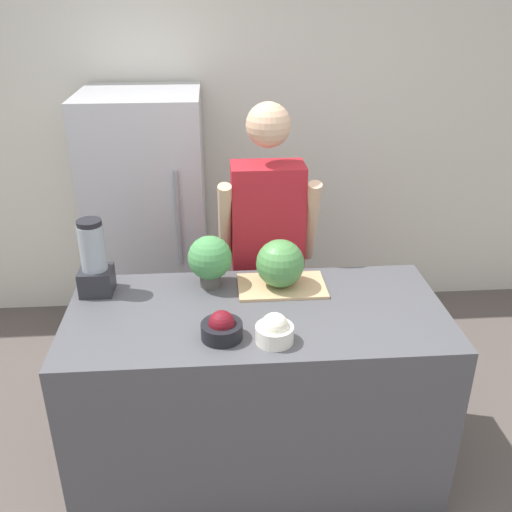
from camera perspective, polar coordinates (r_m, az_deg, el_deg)
The scene contains 10 objects.
wall_back at distance 4.01m, azimuth -1.84°, elevation 12.19°, with size 8.00×0.06×2.60m.
counter_island at distance 2.81m, azimuth 0.06°, elevation -13.50°, with size 1.69×0.79×0.92m.
refrigerator at distance 3.78m, azimuth -10.60°, elevation 3.39°, with size 0.72×0.75×1.66m.
person at distance 3.08m, azimuth 1.12°, elevation -0.06°, with size 0.52×0.27×1.72m.
cutting_board at distance 2.73m, azimuth 2.58°, elevation -3.01°, with size 0.42×0.26×0.01m.
watermelon at distance 2.67m, azimuth 2.43°, elevation -0.75°, with size 0.23×0.23×0.23m.
bowl_cherries at distance 2.34m, azimuth -3.45°, elevation -7.18°, with size 0.17×0.17×0.12m.
bowl_cream at distance 2.31m, azimuth 1.87°, elevation -7.45°, with size 0.16×0.16×0.13m.
blender at distance 2.72m, azimuth -15.88°, elevation -0.51°, with size 0.15×0.15×0.36m.
potted_plant at distance 2.69m, azimuth -4.63°, elevation -0.31°, with size 0.21×0.21×0.25m.
Camera 1 is at (-0.17, -1.78, 2.23)m, focal length 40.00 mm.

